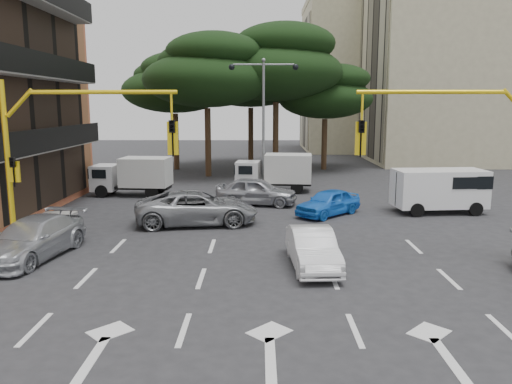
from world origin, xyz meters
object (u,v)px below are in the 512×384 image
Objects in this scene: car_silver_wagon at (33,239)px; van_white at (439,191)px; signal_mast_left at (60,145)px; car_white_hatch at (313,248)px; car_blue_compact at (328,202)px; box_truck_b at (274,173)px; street_lamp_center at (264,101)px; car_silver_cross_b at (256,191)px; car_silver_cross_a at (197,208)px; signal_mast_right at (474,145)px; box_truck_a at (132,177)px.

van_white is (16.50, 7.49, 0.39)m from car_silver_wagon.
signal_mast_left is 1.58× the size of car_white_hatch.
box_truck_b is at bearing 155.41° from car_blue_compact.
street_lamp_center is 2.04× the size of car_white_hatch.
car_silver_cross_b is 9.10m from van_white.
car_white_hatch is at bearing -84.31° from street_lamp_center.
car_silver_cross_b is at bearing 55.64° from signal_mast_left.
car_blue_compact is 4.26m from car_silver_cross_b.
car_silver_wagon is at bearing 170.61° from car_white_hatch.
signal_mast_left reaches higher than car_silver_cross_a.
box_truck_b is at bearing -36.92° from street_lamp_center.
signal_mast_left reaches higher than car_blue_compact.
signal_mast_right reaches higher than van_white.
car_silver_wagon is 1.09× the size of van_white.
signal_mast_left is 15.65m from street_lamp_center.
van_white is at bearing 77.32° from signal_mast_right.
car_blue_compact is at bearing 34.88° from signal_mast_left.
box_truck_b reaches higher than car_silver_wagon.
street_lamp_center is 1.68× the size of box_truck_b.
signal_mast_left is 1.40× the size of van_white.
car_blue_compact is at bearing -114.63° from car_silver_cross_b.
signal_mast_right reaches higher than car_silver_wagon.
box_truck_b is (-7.83, 5.97, 0.06)m from van_white.
car_silver_cross_a is 1.25× the size of car_silver_cross_b.
signal_mast_right is 1.28× the size of car_silver_wagon.
van_white reaches higher than car_silver_wagon.
box_truck_a reaches higher than van_white.
street_lamp_center reaches higher than signal_mast_right.
street_lamp_center is 15.72m from car_white_hatch.
car_blue_compact is at bearing 118.71° from signal_mast_right.
box_truck_a reaches higher than car_silver_cross_a.
car_white_hatch is 15.77m from box_truck_a.
car_silver_wagon is 1.04× the size of box_truck_a.
van_white is at bearing 26.21° from signal_mast_left.
car_blue_compact is at bearing 41.51° from car_silver_wagon.
box_truck_b is (-2.38, 6.64, 0.52)m from car_blue_compact.
car_silver_cross_a is at bearing -142.25° from box_truck_a.
signal_mast_right is 15.65m from street_lamp_center.
van_white is 0.95× the size of box_truck_a.
car_white_hatch is 9.53m from car_silver_wagon.
box_truck_a is (-7.18, 2.65, 0.39)m from car_silver_cross_b.
car_silver_wagon is (-11.04, -6.82, 0.06)m from car_blue_compact.
signal_mast_left is at bearing -115.91° from street_lamp_center.
car_silver_wagon is at bearing 152.08° from car_silver_cross_b.
van_white is (1.70, 7.54, -2.81)m from signal_mast_right.
van_white is at bearing -90.31° from car_silver_cross_b.
car_silver_cross_b reaches higher than car_blue_compact.
van_white is at bearing -122.19° from box_truck_b.
signal_mast_left is at bearing -68.76° from van_white.
street_lamp_center is 9.13m from car_blue_compact.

